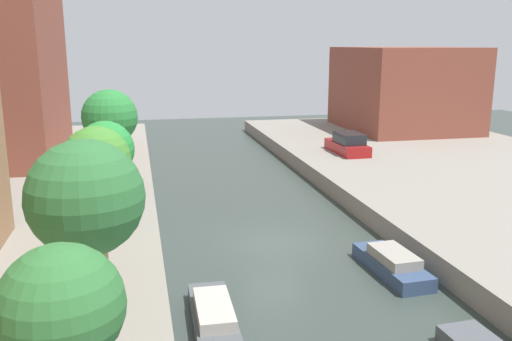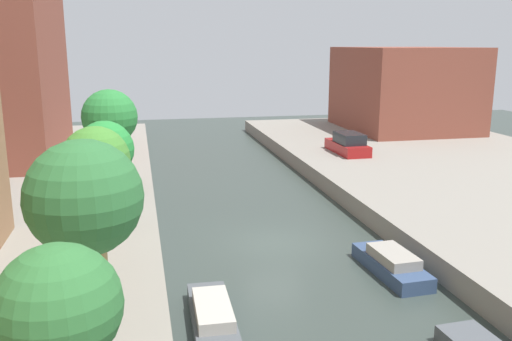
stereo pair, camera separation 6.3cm
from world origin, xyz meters
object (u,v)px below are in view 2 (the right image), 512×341
at_px(low_block_right, 404,89).
at_px(street_tree_3, 105,150).
at_px(street_tree_2, 96,163).
at_px(moored_boat_right_2, 391,264).
at_px(street_tree_1, 84,198).
at_px(moored_boat_left_2, 213,318).
at_px(parked_car, 348,145).
at_px(street_tree_0, 59,309).
at_px(street_tree_4, 110,117).

relative_size(low_block_right, street_tree_3, 2.62).
relative_size(street_tree_2, moored_boat_right_2, 1.22).
relative_size(street_tree_1, moored_boat_left_2, 1.17).
bearing_deg(street_tree_2, parked_car, 48.24).
relative_size(low_block_right, street_tree_1, 2.21).
relative_size(street_tree_0, moored_boat_left_2, 0.98).
xyz_separation_m(low_block_right, moored_boat_left_2, (-21.65, -30.40, -4.29)).
xyz_separation_m(low_block_right, street_tree_4, (-25.04, -17.11, 0.33)).
distance_m(street_tree_1, street_tree_2, 4.35).
bearing_deg(low_block_right, parked_car, -133.07).
bearing_deg(moored_boat_right_2, street_tree_1, -158.42).
distance_m(low_block_right, street_tree_3, 33.62).
relative_size(low_block_right, street_tree_0, 2.63).
bearing_deg(moored_boat_right_2, moored_boat_left_2, -159.85).
bearing_deg(street_tree_2, moored_boat_left_2, -39.52).
bearing_deg(moored_boat_left_2, low_block_right, 54.54).
xyz_separation_m(low_block_right, street_tree_2, (-25.04, -27.60, 0.20)).
xyz_separation_m(street_tree_0, street_tree_1, (-0.00, 5.11, 0.45)).
relative_size(street_tree_3, moored_boat_right_2, 1.09).
bearing_deg(low_block_right, street_tree_2, -132.23).
bearing_deg(street_tree_0, street_tree_2, 90.00).
bearing_deg(street_tree_3, street_tree_1, -90.00).
distance_m(low_block_right, parked_car, 13.61).
bearing_deg(moored_boat_left_2, parked_car, 58.70).
bearing_deg(low_block_right, moored_boat_right_2, -117.38).
height_order(street_tree_2, street_tree_3, street_tree_2).
distance_m(street_tree_2, street_tree_4, 10.49).
bearing_deg(street_tree_3, parked_car, 38.54).
bearing_deg(street_tree_2, moored_boat_right_2, -0.68).
bearing_deg(low_block_right, street_tree_3, -138.16).
height_order(street_tree_0, parked_car, street_tree_0).
bearing_deg(street_tree_4, street_tree_2, -90.00).
height_order(low_block_right, street_tree_4, low_block_right).
distance_m(low_block_right, street_tree_1, 40.60).
relative_size(street_tree_3, moored_boat_left_2, 0.99).
height_order(street_tree_4, moored_boat_left_2, street_tree_4).
bearing_deg(moored_boat_left_2, street_tree_2, 140.48).
relative_size(street_tree_3, street_tree_4, 0.84).
distance_m(street_tree_0, street_tree_3, 14.64).
height_order(street_tree_1, parked_car, street_tree_1).
xyz_separation_m(low_block_right, moored_boat_right_2, (-14.36, -27.72, -4.26)).
distance_m(street_tree_0, street_tree_1, 5.13).
height_order(street_tree_2, moored_boat_left_2, street_tree_2).
height_order(street_tree_3, moored_boat_right_2, street_tree_3).
relative_size(street_tree_2, street_tree_4, 0.94).
xyz_separation_m(street_tree_3, moored_boat_left_2, (3.40, -7.97, -3.92)).
distance_m(street_tree_2, moored_boat_right_2, 11.58).
distance_m(street_tree_0, moored_boat_left_2, 8.51).
distance_m(street_tree_3, parked_car, 20.61).
relative_size(street_tree_0, parked_car, 1.00).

